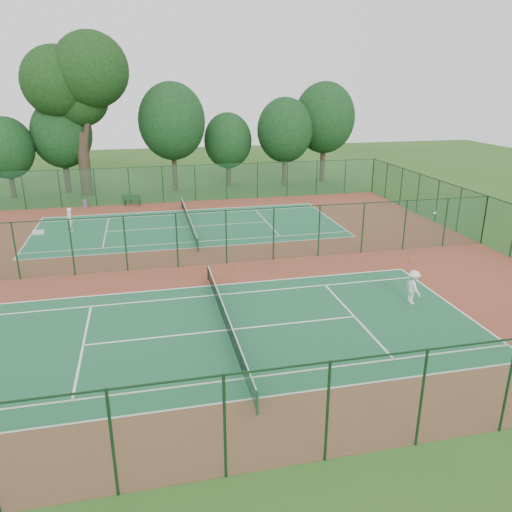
# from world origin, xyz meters

# --- Properties ---
(ground) EXTENTS (120.00, 120.00, 0.00)m
(ground) POSITION_xyz_m (0.00, 0.00, 0.00)
(ground) COLOR #285019
(ground) RESTS_ON ground
(red_pad) EXTENTS (40.00, 36.00, 0.01)m
(red_pad) POSITION_xyz_m (0.00, 0.00, 0.01)
(red_pad) COLOR brown
(red_pad) RESTS_ON ground
(court_near) EXTENTS (23.77, 10.97, 0.01)m
(court_near) POSITION_xyz_m (0.00, -9.00, 0.01)
(court_near) COLOR #1B5837
(court_near) RESTS_ON red_pad
(court_far) EXTENTS (23.77, 10.97, 0.01)m
(court_far) POSITION_xyz_m (0.00, 9.00, 0.01)
(court_far) COLOR #206745
(court_far) RESTS_ON red_pad
(fence_north) EXTENTS (40.00, 0.09, 3.50)m
(fence_north) POSITION_xyz_m (0.00, 18.00, 1.76)
(fence_north) COLOR #194D32
(fence_north) RESTS_ON ground
(fence_south) EXTENTS (40.00, 0.09, 3.50)m
(fence_south) POSITION_xyz_m (0.00, -18.00, 1.76)
(fence_south) COLOR #1B5332
(fence_south) RESTS_ON ground
(fence_east) EXTENTS (0.09, 36.00, 3.50)m
(fence_east) POSITION_xyz_m (20.00, 0.00, 1.76)
(fence_east) COLOR #184930
(fence_east) RESTS_ON ground
(fence_divider) EXTENTS (40.00, 0.09, 3.50)m
(fence_divider) POSITION_xyz_m (0.00, 0.00, 1.76)
(fence_divider) COLOR #174628
(fence_divider) RESTS_ON ground
(tennis_net_near) EXTENTS (0.10, 12.90, 0.97)m
(tennis_net_near) POSITION_xyz_m (0.00, -9.00, 0.54)
(tennis_net_near) COLOR #163D23
(tennis_net_near) RESTS_ON ground
(tennis_net_far) EXTENTS (0.10, 12.90, 0.97)m
(tennis_net_far) POSITION_xyz_m (0.00, 9.00, 0.54)
(tennis_net_far) COLOR #12321E
(tennis_net_far) RESTS_ON ground
(player_near) EXTENTS (0.75, 1.22, 1.82)m
(player_near) POSITION_xyz_m (9.96, -8.17, 0.93)
(player_near) COLOR silver
(player_near) RESTS_ON court_near
(player_far) EXTENTS (0.61, 0.79, 1.91)m
(player_far) POSITION_xyz_m (-9.02, 9.46, 0.97)
(player_far) COLOR white
(player_far) RESTS_ON court_far
(trash_bin) EXTENTS (0.51, 0.51, 0.83)m
(trash_bin) POSITION_xyz_m (-8.64, 17.27, 0.43)
(trash_bin) COLOR slate
(trash_bin) RESTS_ON red_pad
(bench) EXTENTS (1.75, 0.85, 1.04)m
(bench) POSITION_xyz_m (-4.49, 17.39, 0.54)
(bench) COLOR #123518
(bench) RESTS_ON red_pad
(kit_bag) EXTENTS (0.86, 0.38, 0.31)m
(kit_bag) POSITION_xyz_m (-11.35, 9.49, 0.17)
(kit_bag) COLOR white
(kit_bag) RESTS_ON red_pad
(stray_ball_a) EXTENTS (0.07, 0.07, 0.07)m
(stray_ball_a) POSITION_xyz_m (2.23, -0.81, 0.05)
(stray_ball_a) COLOR #D4F238
(stray_ball_a) RESTS_ON red_pad
(stray_ball_b) EXTENTS (0.07, 0.07, 0.07)m
(stray_ball_b) POSITION_xyz_m (6.25, -0.27, 0.04)
(stray_ball_b) COLOR yellow
(stray_ball_b) RESTS_ON red_pad
(stray_ball_c) EXTENTS (0.06, 0.06, 0.06)m
(stray_ball_c) POSITION_xyz_m (0.33, -0.32, 0.04)
(stray_ball_c) COLOR #C1E334
(stray_ball_c) RESTS_ON red_pad
(big_tree) EXTENTS (10.15, 7.43, 15.59)m
(big_tree) POSITION_xyz_m (-8.84, 23.48, 11.04)
(big_tree) COLOR #31251B
(big_tree) RESTS_ON ground
(evergreen_row) EXTENTS (39.00, 5.00, 12.00)m
(evergreen_row) POSITION_xyz_m (0.50, 24.25, 0.00)
(evergreen_row) COLOR black
(evergreen_row) RESTS_ON ground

